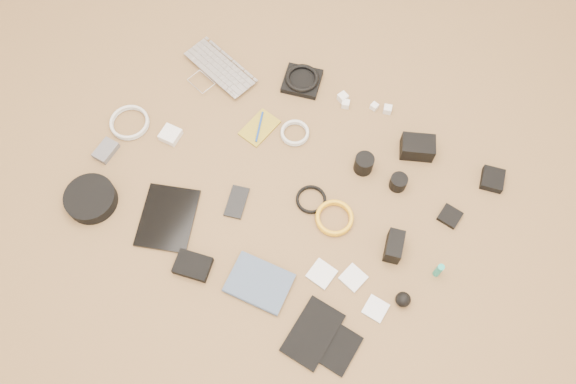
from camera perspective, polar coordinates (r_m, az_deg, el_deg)
The scene contains 33 objects.
laptop at distance 2.36m, azimuth -7.72°, elevation 11.70°, with size 0.32×0.22×0.03m, color #BBBBC0.
headphone_pouch at distance 2.32m, azimuth 1.43°, elevation 11.19°, with size 0.15×0.14×0.03m, color black.
headphones at distance 2.30m, azimuth 1.45°, elevation 11.50°, with size 0.13×0.13×0.02m, color black.
charger_a at distance 2.28m, azimuth 5.59°, elevation 9.54°, with size 0.03×0.03×0.03m, color white.
charger_b at distance 2.27m, azimuth 8.76°, elevation 8.59°, with size 0.03×0.03×0.02m, color white.
charger_c at distance 2.27m, azimuth 10.08°, elevation 8.27°, with size 0.03×0.03×0.03m, color white.
charger_d at distance 2.26m, azimuth 5.87°, elevation 8.89°, with size 0.03×0.03×0.03m, color white.
dslr_camera at distance 2.18m, azimuth 13.02°, elevation 4.45°, with size 0.12×0.09×0.07m, color black.
lens_pouch at distance 2.22m, azimuth 20.05°, elevation 1.23°, with size 0.08×0.09×0.03m, color black.
notebook_olive at distance 2.21m, azimuth -2.91°, elevation 6.54°, with size 0.10×0.15×0.01m, color olive.
pen_blue at distance 2.20m, azimuth -2.92°, elevation 6.65°, with size 0.01×0.01×0.13m, color #133B9A.
cable_white_a at distance 2.19m, azimuth 0.70°, elevation 5.93°, with size 0.11×0.11×0.01m, color silver.
lens_a at distance 2.11m, azimuth 7.72°, elevation 2.87°, with size 0.07×0.07×0.08m, color black.
lens_b at distance 2.11m, azimuth 11.14°, elevation 0.97°, with size 0.06×0.06×0.06m, color black.
card_reader at distance 2.12m, azimuth 16.13°, elevation -2.38°, with size 0.07×0.07×0.02m, color black.
power_brick at distance 2.22m, azimuth -11.85°, elevation 5.71°, with size 0.07×0.07×0.03m, color white.
cable_white_b at distance 2.30m, azimuth -15.76°, elevation 6.72°, with size 0.15×0.15×0.01m, color silver.
cable_black at distance 2.06m, azimuth 2.35°, elevation -0.82°, with size 0.11×0.11×0.01m, color black.
cable_yellow at distance 2.04m, azimuth 4.71°, elevation -2.72°, with size 0.14×0.14×0.02m, color gold.
flash at distance 2.00m, azimuth 10.72°, elevation -5.43°, with size 0.06×0.10×0.08m, color black.
lens_cleaner at distance 2.00m, azimuth 15.04°, elevation -7.69°, with size 0.02×0.02×0.08m, color teal.
battery_charger at distance 2.26m, azimuth -18.02°, elevation 4.02°, with size 0.06×0.09×0.03m, color #57565B.
tablet at distance 2.08m, azimuth -12.12°, elevation -2.57°, with size 0.19×0.25×0.01m, color black.
phone at distance 2.07m, azimuth -5.22°, elevation -1.02°, with size 0.07×0.13×0.01m, color black.
filter_case_left at distance 1.97m, azimuth 3.44°, elevation -8.30°, with size 0.08×0.08×0.01m, color silver.
filter_case_mid at distance 1.98m, azimuth 6.64°, elevation -8.65°, with size 0.08×0.08×0.01m, color silver.
filter_case_right at distance 1.96m, azimuth 8.88°, elevation -11.63°, with size 0.07×0.07×0.01m, color silver.
air_blower at distance 1.96m, azimuth 11.61°, elevation -10.64°, with size 0.05×0.05×0.05m, color black.
headphone_case at distance 2.17m, azimuth -19.40°, elevation -0.66°, with size 0.19×0.19×0.05m, color black.
drive_case at distance 1.99m, azimuth -9.65°, elevation -7.38°, with size 0.12×0.09×0.03m, color black.
paperback at distance 1.94m, azimuth -3.96°, elevation -11.25°, with size 0.16×0.21×0.02m, color #3D4E68.
notebook_black_a at distance 1.92m, azimuth 2.54°, elevation -14.11°, with size 0.13×0.21×0.02m, color black.
notebook_black_b at distance 1.92m, azimuth 5.34°, elevation -15.66°, with size 0.10×0.15×0.01m, color black.
Camera 1 is at (0.49, -0.73, 1.89)m, focal length 35.00 mm.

